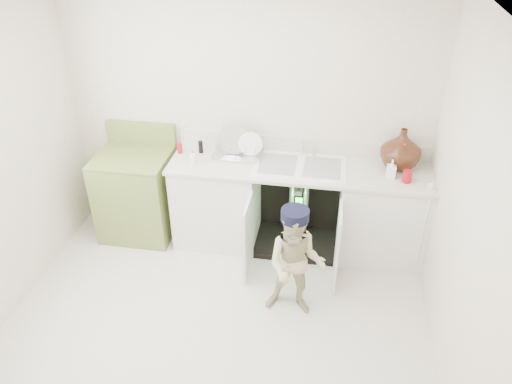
% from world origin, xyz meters
% --- Properties ---
extents(ground, '(3.50, 3.50, 0.00)m').
position_xyz_m(ground, '(0.00, 0.00, 0.00)').
color(ground, beige).
rests_on(ground, ground).
extents(room_shell, '(6.00, 5.50, 1.26)m').
position_xyz_m(room_shell, '(0.00, 0.00, 1.25)').
color(room_shell, silver).
rests_on(room_shell, ground).
extents(counter_run, '(2.44, 1.02, 1.28)m').
position_xyz_m(counter_run, '(0.59, 1.21, 0.49)').
color(counter_run, silver).
rests_on(counter_run, ground).
extents(avocado_stove, '(0.71, 0.65, 1.10)m').
position_xyz_m(avocado_stove, '(-1.08, 1.18, 0.46)').
color(avocado_stove, olive).
rests_on(avocado_stove, ground).
extents(repair_worker, '(0.50, 0.78, 1.02)m').
position_xyz_m(repair_worker, '(0.62, 0.29, 0.51)').
color(repair_worker, beige).
rests_on(repair_worker, ground).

